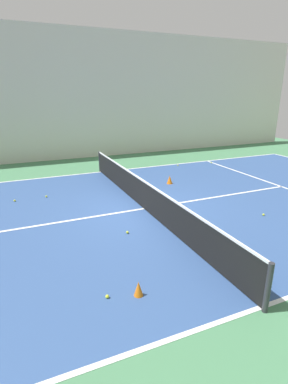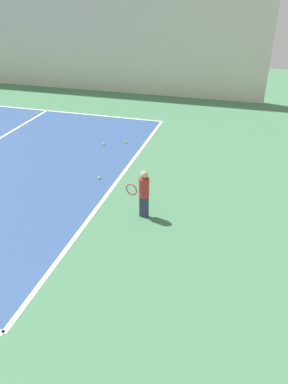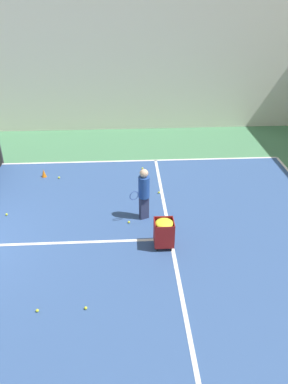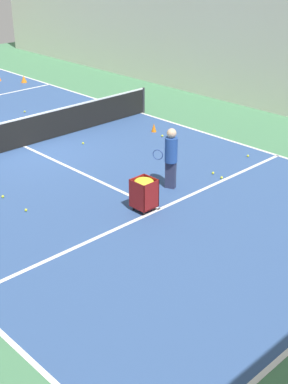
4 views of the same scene
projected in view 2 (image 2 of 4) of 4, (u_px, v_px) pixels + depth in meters
The scene contains 6 objects.
line_baseline_near at pixel (117, 182), 9.96m from camera, with size 10.19×0.10×0.00m, color white.
player_near_baseline at pixel (143, 191), 8.22m from camera, with size 0.28×0.58×1.14m.
tennis_ball_3 at pixel (126, 142), 12.34m from camera, with size 0.07×0.07×0.07m, color yellow.
tennis_ball_11 at pixel (37, 114), 14.93m from camera, with size 0.07×0.07×0.07m, color yellow.
tennis_ball_14 at pixel (99, 178), 10.11m from camera, with size 0.07×0.07×0.07m, color yellow.
tennis_ball_17 at pixel (104, 144), 12.18m from camera, with size 0.07×0.07×0.07m, color yellow.
Camera 2 is at (-8.23, -13.99, 4.70)m, focal length 35.00 mm.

